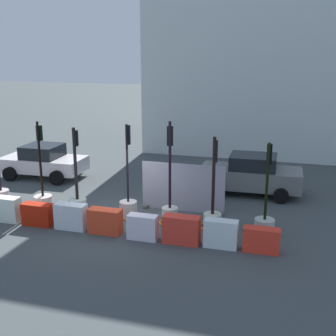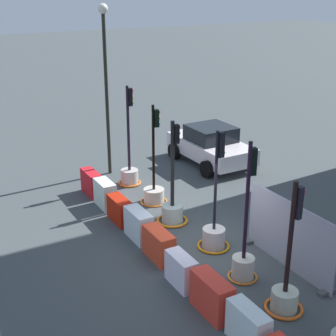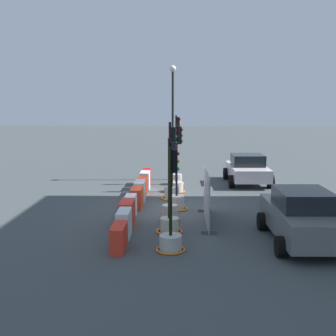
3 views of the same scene
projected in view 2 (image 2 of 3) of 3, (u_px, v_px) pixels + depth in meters
The scene contains 18 objects.
ground_plane at pixel (200, 248), 13.97m from camera, with size 120.00×120.00×0.00m, color #404749.
traffic_light_0 at pixel (130, 169), 18.13m from camera, with size 0.83×0.83×3.62m.
traffic_light_1 at pixel (154, 188), 16.64m from camera, with size 0.90×0.90×3.35m.
traffic_light_2 at pixel (172, 207), 15.29m from camera, with size 0.97×0.97×3.22m.
traffic_light_3 at pixel (214, 231), 13.85m from camera, with size 0.92×0.92×3.39m.
traffic_light_4 at pixel (244, 255), 12.36m from camera, with size 0.76×0.76×3.60m.
traffic_light_5 at pixel (286, 290), 11.20m from camera, with size 0.89×0.89×3.16m.
construction_barrier_0 at pixel (91, 183), 17.29m from camera, with size 1.08×0.40×0.84m.
construction_barrier_1 at pixel (105, 194), 16.36m from camera, with size 0.96×0.44×0.88m.
construction_barrier_2 at pixel (120, 210), 15.35m from camera, with size 1.07×0.43×0.77m.
construction_barrier_3 at pixel (139, 225), 14.30m from camera, with size 1.08×0.45×0.88m.
construction_barrier_4 at pixel (159, 245), 13.27m from camera, with size 1.10×0.45×0.83m.
construction_barrier_5 at pixel (181, 271), 12.14m from camera, with size 0.96×0.41×0.81m.
construction_barrier_6 at pixel (212, 296), 11.11m from camera, with size 1.15×0.46×0.90m.
construction_barrier_7 at pixel (248, 327), 10.13m from camera, with size 1.03×0.40×0.88m.
car_white_van at pixel (211, 145), 20.09m from camera, with size 3.91×2.30×1.55m.
street_lamp_post at pixel (106, 70), 17.92m from camera, with size 0.36×0.36×6.25m.
site_fence_panel at pixel (289, 237), 12.78m from camera, with size 3.16×0.50×1.83m.
Camera 2 is at (10.27, -6.75, 7.07)m, focal length 53.47 mm.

